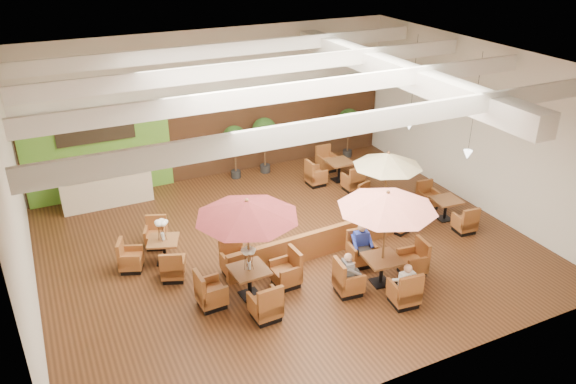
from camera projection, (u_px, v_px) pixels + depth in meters
room at (276, 118)px, 16.55m from camera, size 14.04×14.00×5.52m
service_counter at (107, 189)px, 19.23m from camera, size 3.00×0.75×1.18m
booth_divider at (324, 242)px, 16.39m from camera, size 6.18×0.55×0.86m
table_0 at (248, 232)px, 13.93m from camera, size 2.80×2.80×2.85m
table_1 at (386, 222)px, 14.43m from camera, size 2.79×2.79×2.80m
table_2 at (386, 171)px, 17.71m from camera, size 2.36×2.49×2.42m
table_3 at (155, 251)px, 15.91m from camera, size 1.89×2.69×1.53m
table_4 at (445, 210)px, 18.36m from camera, size 0.90×2.51×0.93m
table_5 at (332, 173)px, 21.01m from camera, size 1.78×2.65×0.99m
topiary_0 at (234, 140)px, 20.83m from camera, size 0.89×0.89×2.07m
topiary_1 at (264, 132)px, 21.26m from camera, size 0.95×0.95×2.20m
topiary_2 at (349, 121)px, 22.77m from camera, size 0.88×0.88×2.05m
diner_0 at (406, 280)px, 14.10m from camera, size 0.38×0.30×0.77m
diner_1 at (362, 241)px, 15.75m from camera, size 0.44×0.38×0.83m
diner_2 at (349, 269)px, 14.53m from camera, size 0.34×0.40×0.77m
diner_3 at (401, 210)px, 17.44m from camera, size 0.48×0.46×0.86m
diner_4 at (401, 210)px, 17.44m from camera, size 0.47×0.45×0.84m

